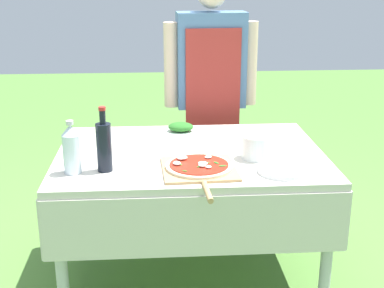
{
  "coord_description": "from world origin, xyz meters",
  "views": [
    {
      "loc": [
        -0.16,
        -2.51,
        1.6
      ],
      "look_at": [
        0.01,
        0.0,
        0.77
      ],
      "focal_mm": 50.0,
      "sensor_mm": 36.0,
      "label": 1
    }
  ],
  "objects": [
    {
      "name": "prep_table",
      "position": [
        0.0,
        0.0,
        0.64
      ],
      "size": [
        1.33,
        0.95,
        0.73
      ],
      "color": "beige",
      "rests_on": "ground"
    },
    {
      "name": "pizza_on_peel",
      "position": [
        0.02,
        -0.26,
        0.74
      ],
      "size": [
        0.35,
        0.53,
        0.05
      ],
      "rotation": [
        0.0,
        0.0,
        0.05
      ],
      "color": "tan",
      "rests_on": "prep_table"
    },
    {
      "name": "water_bottle",
      "position": [
        -0.54,
        -0.25,
        0.84
      ],
      "size": [
        0.08,
        0.08,
        0.24
      ],
      "color": "silver",
      "rests_on": "prep_table"
    },
    {
      "name": "ground_plane",
      "position": [
        0.0,
        0.0,
        0.0
      ],
      "size": [
        12.0,
        12.0,
        0.0
      ],
      "primitive_type": "plane",
      "color": "#517F38"
    },
    {
      "name": "herb_container",
      "position": [
        -0.03,
        0.33,
        0.75
      ],
      "size": [
        0.17,
        0.14,
        0.06
      ],
      "rotation": [
        0.0,
        0.0,
        -0.09
      ],
      "color": "silver",
      "rests_on": "prep_table"
    },
    {
      "name": "oil_bottle",
      "position": [
        -0.4,
        -0.23,
        0.84
      ],
      "size": [
        0.07,
        0.07,
        0.3
      ],
      "color": "black",
      "rests_on": "prep_table"
    },
    {
      "name": "plate_stack",
      "position": [
        0.4,
        -0.31,
        0.74
      ],
      "size": [
        0.23,
        0.23,
        0.02
      ],
      "color": "white",
      "rests_on": "prep_table"
    },
    {
      "name": "person_cook",
      "position": [
        0.18,
        0.74,
        0.91
      ],
      "size": [
        0.58,
        0.21,
        1.54
      ],
      "rotation": [
        0.0,
        0.0,
        3.19
      ],
      "color": "#333D56",
      "rests_on": "ground"
    },
    {
      "name": "mixing_tub",
      "position": [
        0.31,
        -0.12,
        0.78
      ],
      "size": [
        0.14,
        0.14,
        0.11
      ],
      "primitive_type": "cylinder",
      "color": "silver",
      "rests_on": "prep_table"
    }
  ]
}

